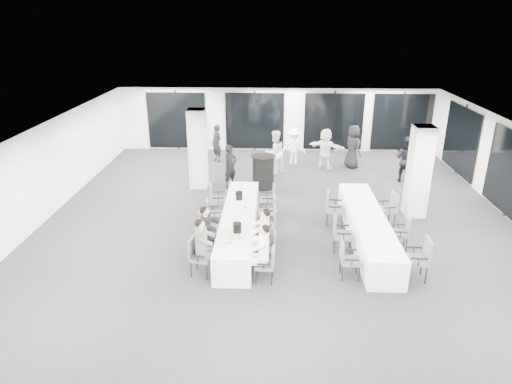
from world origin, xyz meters
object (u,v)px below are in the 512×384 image
(chair_side_right_far, at_px, (389,206))
(chair_main_right_second, at_px, (268,243))
(chair_main_left_near, at_px, (198,254))
(chair_main_left_mid, at_px, (207,225))
(banquet_table_main, at_px, (239,226))
(standing_guest_f, at_px, (326,146))
(chair_main_right_fourth, at_px, (269,210))
(chair_side_left_far, at_px, (332,206))
(standing_guest_h, at_px, (406,156))
(standing_guest_g, at_px, (217,141))
(ice_bucket_near, at_px, (237,228))
(standing_guest_e, at_px, (353,144))
(ice_bucket_far, at_px, (239,196))
(banquet_table_side, at_px, (367,228))
(chair_main_right_mid, at_px, (269,224))
(chair_main_left_far, at_px, (216,197))
(chair_side_right_near, at_px, (420,256))
(cocktail_table, at_px, (263,172))
(chair_main_right_near, at_px, (268,262))
(chair_main_left_second, at_px, (203,240))
(chair_side_right_mid, at_px, (402,231))
(standing_guest_b, at_px, (275,150))
(chair_main_left_fourth, at_px, (212,212))
(chair_side_left_near, at_px, (347,257))
(standing_guest_a, at_px, (230,164))
(standing_guest_c, at_px, (294,144))
(chair_side_left_mid, at_px, (340,232))

(chair_side_right_far, bearing_deg, chair_main_right_second, 114.02)
(chair_main_left_near, xyz_separation_m, chair_main_left_mid, (-0.00, 1.55, 0.03))
(banquet_table_main, xyz_separation_m, standing_guest_f, (3.01, 6.30, 0.54))
(chair_main_right_fourth, height_order, chair_side_left_far, chair_side_left_far)
(standing_guest_f, distance_m, standing_guest_h, 3.14)
(standing_guest_g, relative_size, ice_bucket_near, 7.13)
(standing_guest_e, distance_m, ice_bucket_far, 6.83)
(banquet_table_side, bearing_deg, chair_main_right_mid, -173.97)
(chair_main_left_far, bearing_deg, chair_main_left_mid, -5.25)
(chair_side_right_near, height_order, chair_side_right_far, chair_side_right_near)
(cocktail_table, bearing_deg, chair_main_right_near, -87.73)
(chair_main_left_mid, bearing_deg, chair_main_right_second, 70.81)
(chair_side_left_far, bearing_deg, chair_main_right_mid, -44.98)
(chair_main_left_second, distance_m, chair_side_right_mid, 5.21)
(chair_main_right_second, distance_m, standing_guest_b, 6.80)
(chair_main_left_fourth, height_order, chair_side_right_near, chair_side_right_near)
(chair_side_left_near, relative_size, ice_bucket_near, 3.71)
(standing_guest_a, distance_m, ice_bucket_far, 3.02)
(chair_main_right_second, height_order, ice_bucket_far, ice_bucket_far)
(chair_main_left_second, height_order, standing_guest_b, standing_guest_b)
(cocktail_table, xyz_separation_m, chair_main_left_mid, (-1.42, -4.29, -0.04))
(banquet_table_main, bearing_deg, ice_bucket_near, -87.54)
(chair_main_left_near, xyz_separation_m, standing_guest_h, (6.62, 6.71, 0.43))
(banquet_table_side, relative_size, chair_side_right_mid, 5.53)
(chair_side_left_far, distance_m, chair_side_right_mid, 2.20)
(chair_main_right_fourth, bearing_deg, standing_guest_c, -11.51)
(chair_main_left_mid, relative_size, ice_bucket_near, 4.01)
(chair_main_left_far, bearing_deg, chair_main_right_near, 18.55)
(chair_main_left_second, height_order, chair_side_right_near, chair_side_right_near)
(chair_side_right_mid, relative_size, standing_guest_f, 0.49)
(chair_main_left_second, bearing_deg, standing_guest_b, 166.43)
(banquet_table_side, bearing_deg, chair_side_right_near, -65.94)
(standing_guest_f, relative_size, ice_bucket_near, 7.44)
(chair_main_right_near, bearing_deg, ice_bucket_near, 41.66)
(chair_main_right_fourth, bearing_deg, standing_guest_e, -32.53)
(chair_main_left_second, relative_size, chair_side_right_mid, 1.00)
(chair_main_left_second, height_order, chair_side_left_mid, chair_side_left_mid)
(standing_guest_e, bearing_deg, chair_side_left_mid, 142.84)
(chair_main_left_fourth, relative_size, chair_main_right_second, 0.98)
(chair_main_right_near, distance_m, chair_side_right_far, 4.77)
(chair_main_right_mid, xyz_separation_m, chair_main_right_fourth, (-0.00, 1.03, -0.03))
(standing_guest_b, relative_size, ice_bucket_near, 7.81)
(chair_side_left_mid, relative_size, chair_side_right_near, 0.93)
(chair_side_left_mid, xyz_separation_m, chair_side_right_near, (1.68, -1.27, 0.04))
(ice_bucket_near, bearing_deg, standing_guest_b, 81.99)
(chair_main_right_second, bearing_deg, standing_guest_c, -15.88)
(standing_guest_f, bearing_deg, chair_side_left_mid, 114.79)
(chair_main_right_near, xyz_separation_m, chair_side_right_near, (3.52, 0.23, 0.10))
(standing_guest_f, distance_m, ice_bucket_far, 6.12)
(chair_main_left_far, xyz_separation_m, standing_guest_a, (0.25, 2.35, 0.33))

